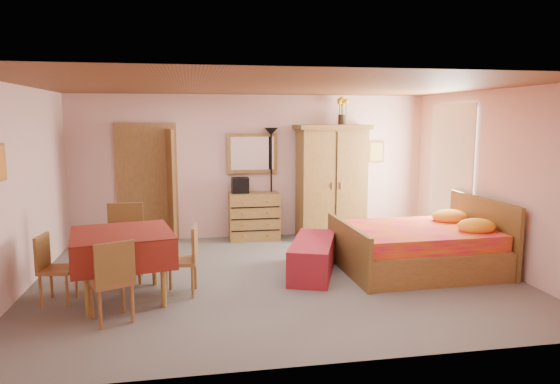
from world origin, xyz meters
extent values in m
plane|color=slate|center=(0.00, 0.00, 0.00)|extent=(6.50, 6.50, 0.00)
plane|color=brown|center=(0.00, 0.00, 2.60)|extent=(6.50, 6.50, 0.00)
cube|color=beige|center=(0.00, 2.50, 1.30)|extent=(6.50, 0.10, 2.60)
cube|color=beige|center=(0.00, -2.50, 1.30)|extent=(6.50, 0.10, 2.60)
cube|color=beige|center=(-3.25, 0.00, 1.30)|extent=(0.10, 5.00, 2.60)
cube|color=beige|center=(3.25, 0.00, 1.30)|extent=(0.10, 5.00, 2.60)
cube|color=#9E6B35|center=(-1.90, 2.47, 1.02)|extent=(1.06, 0.12, 2.15)
cube|color=white|center=(3.21, 1.20, 1.45)|extent=(0.08, 1.40, 1.95)
cube|color=#D8BF59|center=(2.35, 2.47, 1.55)|extent=(0.30, 0.04, 0.40)
cube|color=olive|center=(-0.03, 2.24, 0.43)|extent=(0.91, 0.46, 0.85)
cube|color=silver|center=(-0.03, 2.45, 1.55)|extent=(0.92, 0.07, 0.72)
cube|color=black|center=(-0.27, 2.28, 0.99)|extent=(0.31, 0.23, 0.28)
cube|color=black|center=(0.31, 2.36, 1.01)|extent=(0.32, 0.32, 2.01)
cube|color=olive|center=(1.38, 2.16, 1.03)|extent=(1.34, 0.73, 2.06)
cube|color=yellow|center=(1.59, 2.24, 2.31)|extent=(0.21, 0.21, 0.50)
cube|color=#DD1546|center=(2.07, 0.02, 0.51)|extent=(2.24, 1.79, 1.02)
cube|color=maroon|center=(0.54, 0.10, 0.24)|extent=(1.00, 1.55, 0.48)
cube|color=maroon|center=(-1.96, -0.50, 0.42)|extent=(1.34, 1.34, 0.84)
cube|color=#965D32|center=(-2.01, -1.14, 0.46)|extent=(0.55, 0.55, 0.91)
cube|color=#A77238|center=(-2.03, 0.23, 0.52)|extent=(0.48, 0.48, 1.03)
cube|color=#AD713A|center=(-2.72, -0.46, 0.41)|extent=(0.42, 0.42, 0.82)
cube|color=olive|center=(-1.29, -0.42, 0.43)|extent=(0.44, 0.44, 0.87)
camera|label=1|loc=(-1.13, -6.55, 2.19)|focal=32.00mm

